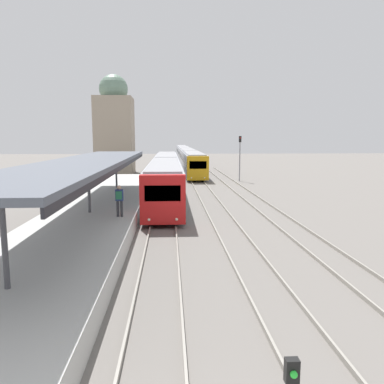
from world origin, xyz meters
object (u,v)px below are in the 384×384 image
object	(u,v)px
train_near	(166,171)
signal_mast_far	(240,153)
train_far	(186,155)
person_on_platform	(119,198)

from	to	relation	value
train_near	signal_mast_far	size ratio (longest dim) A/B	6.43
train_near	train_far	bearing A→B (deg)	84.57
person_on_platform	train_near	size ratio (longest dim) A/B	0.05
train_far	signal_mast_far	xyz separation A→B (m)	(5.00, -31.22, 1.56)
person_on_platform	train_far	distance (m)	55.42
train_far	signal_mast_far	distance (m)	31.65
signal_mast_far	person_on_platform	bearing A→B (deg)	-114.34
train_near	signal_mast_far	bearing A→B (deg)	36.25
train_far	signal_mast_far	bearing A→B (deg)	-80.90
train_near	train_far	size ratio (longest dim) A/B	0.52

